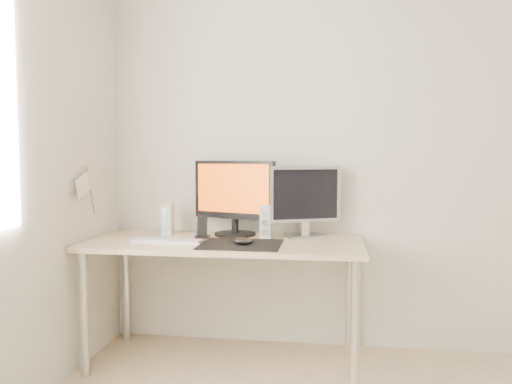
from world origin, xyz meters
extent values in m
plane|color=white|center=(0.00, 1.75, 1.25)|extent=(3.50, 0.00, 3.50)
cube|color=black|center=(-0.81, 1.26, 0.73)|extent=(0.45, 0.40, 0.00)
ellipsoid|color=black|center=(-0.79, 1.23, 0.75)|extent=(0.12, 0.07, 0.04)
cube|color=#D1B587|center=(-0.93, 1.38, 0.71)|extent=(1.60, 0.70, 0.03)
cylinder|color=silver|center=(-1.67, 1.09, 0.35)|extent=(0.05, 0.05, 0.70)
cylinder|color=silver|center=(-0.19, 1.09, 0.35)|extent=(0.05, 0.05, 0.70)
cylinder|color=silver|center=(-1.67, 1.67, 0.35)|extent=(0.05, 0.05, 0.70)
cylinder|color=silver|center=(-0.19, 1.67, 0.35)|extent=(0.05, 0.05, 0.70)
cylinder|color=black|center=(-0.91, 1.59, 0.74)|extent=(0.33, 0.33, 0.02)
cylinder|color=black|center=(-0.91, 1.59, 0.81)|extent=(0.05, 0.05, 0.12)
cube|color=black|center=(-0.91, 1.58, 1.02)|extent=(0.53, 0.23, 0.36)
cube|color=orange|center=(-0.92, 1.55, 1.03)|extent=(0.47, 0.17, 0.30)
cube|color=#B9B9BC|center=(-0.47, 1.57, 0.74)|extent=(0.27, 0.24, 0.01)
cube|color=silver|center=(-0.47, 1.57, 0.80)|extent=(0.06, 0.06, 0.10)
cube|color=#A8A8AA|center=(-0.47, 1.57, 0.99)|extent=(0.43, 0.22, 0.34)
cube|color=black|center=(-0.47, 1.55, 0.99)|extent=(0.38, 0.17, 0.30)
cube|color=white|center=(-1.33, 1.53, 0.83)|extent=(0.06, 0.07, 0.20)
cylinder|color=silver|center=(-1.33, 1.49, 0.78)|extent=(0.04, 0.01, 0.04)
cylinder|color=silver|center=(-1.33, 1.49, 0.83)|extent=(0.04, 0.01, 0.04)
cylinder|color=silver|center=(-1.33, 1.49, 0.89)|extent=(0.04, 0.01, 0.04)
cube|color=silver|center=(-0.70, 1.50, 0.83)|extent=(0.06, 0.07, 0.20)
cylinder|color=silver|center=(-0.70, 1.45, 0.78)|extent=(0.04, 0.01, 0.04)
cylinder|color=#A8A8AA|center=(-0.70, 1.45, 0.83)|extent=(0.04, 0.01, 0.04)
cylinder|color=silver|center=(-0.70, 1.45, 0.89)|extent=(0.04, 0.01, 0.04)
cube|color=#B6B6B9|center=(-1.25, 1.29, 0.73)|extent=(0.43, 0.14, 0.01)
cube|color=silver|center=(-1.25, 1.29, 0.74)|extent=(0.41, 0.13, 0.01)
cube|color=black|center=(-1.08, 1.45, 0.74)|extent=(0.08, 0.07, 0.02)
cube|color=black|center=(-1.08, 1.45, 0.81)|extent=(0.06, 0.03, 0.12)
cylinder|color=#A57F54|center=(-1.72, 1.30, 1.02)|extent=(0.01, 0.10, 0.29)
cube|color=white|center=(-1.72, 1.21, 1.06)|extent=(0.00, 0.19, 0.15)
camera|label=1|loc=(-0.34, -1.46, 1.22)|focal=35.00mm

